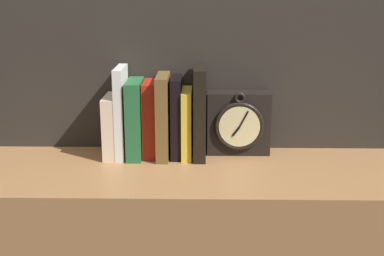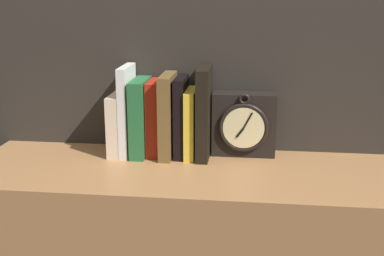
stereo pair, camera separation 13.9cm
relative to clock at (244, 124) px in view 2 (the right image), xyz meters
The scene contains 10 objects.
wall_back 0.30m from the clock, 150.26° to the left, with size 6.00×0.05×2.60m.
clock is the anchor object (origin of this frame).
book_slot0_cream 0.36m from the clock, behind, with size 0.04×0.13×0.17m.
book_slot1_white 0.34m from the clock, behind, with size 0.02×0.14×0.26m.
book_slot2_green 0.30m from the clock, behind, with size 0.04×0.14×0.22m.
book_slot3_red 0.25m from the clock, behind, with size 0.04×0.12×0.21m.
book_slot4_brown 0.22m from the clock, behind, with size 0.03×0.15×0.24m.
book_slot5_black 0.18m from the clock, behind, with size 0.03×0.13×0.23m.
book_slot6_yellow 0.15m from the clock, 169.86° to the right, with size 0.03×0.13×0.19m.
book_slot7_black 0.12m from the clock, 164.05° to the right, with size 0.03×0.14×0.26m.
Camera 2 is at (0.16, -1.33, 1.43)m, focal length 50.00 mm.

